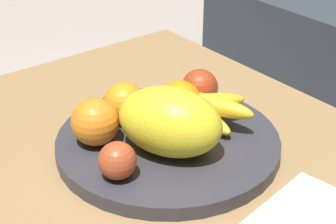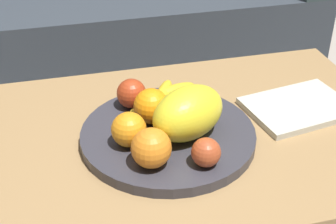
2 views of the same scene
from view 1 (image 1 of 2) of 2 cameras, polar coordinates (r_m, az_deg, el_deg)
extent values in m
cube|color=#9A764B|center=(0.98, 2.63, -5.50)|extent=(1.03, 0.67, 0.04)
cylinder|color=#9A6E4A|center=(1.56, -0.44, -0.23)|extent=(0.05, 0.05, 0.38)
cylinder|color=#35343D|center=(0.98, 0.00, -3.20)|extent=(0.39, 0.39, 0.03)
ellipsoid|color=yellow|center=(0.90, 0.20, -1.00)|extent=(0.21, 0.19, 0.12)
sphere|color=orange|center=(1.00, -4.50, 0.94)|extent=(0.08, 0.08, 0.08)
sphere|color=orange|center=(0.99, 1.20, 0.95)|extent=(0.08, 0.08, 0.08)
sphere|color=orange|center=(0.94, -7.48, -1.00)|extent=(0.08, 0.08, 0.08)
sphere|color=#AC391A|center=(1.06, 3.26, 2.53)|extent=(0.07, 0.07, 0.07)
sphere|color=#AF4825|center=(0.86, -5.35, -4.90)|extent=(0.06, 0.06, 0.06)
ellipsoid|color=yellow|center=(0.99, 4.06, -0.90)|extent=(0.12, 0.14, 0.03)
ellipsoid|color=yellow|center=(1.00, 3.35, -0.45)|extent=(0.15, 0.04, 0.03)
ellipsoid|color=gold|center=(0.99, 3.15, -0.67)|extent=(0.13, 0.13, 0.03)
ellipsoid|color=yellow|center=(0.98, 4.77, 0.71)|extent=(0.15, 0.09, 0.03)
ellipsoid|color=yellow|center=(0.99, 3.74, 0.90)|extent=(0.10, 0.15, 0.03)
camera|label=2|loc=(0.95, -67.73, 19.93)|focal=52.98mm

